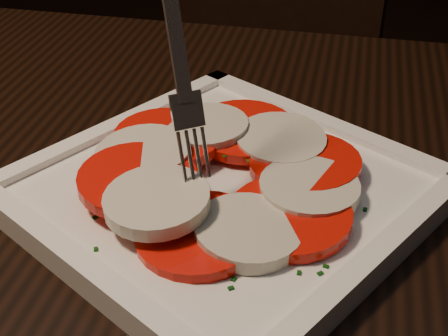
{
  "coord_description": "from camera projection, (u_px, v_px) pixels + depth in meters",
  "views": [
    {
      "loc": [
        0.23,
        -0.53,
        1.02
      ],
      "look_at": [
        0.11,
        -0.19,
        0.78
      ],
      "focal_mm": 50.0,
      "sensor_mm": 36.0,
      "label": 1
    }
  ],
  "objects": [
    {
      "name": "fork",
      "position": [
        171.0,
        29.0,
        0.39
      ],
      "size": [
        0.07,
        0.07,
        0.18
      ],
      "primitive_type": null,
      "rotation": [
        0.0,
        0.0,
        0.73
      ],
      "color": "white",
      "rests_on": "caprese_salad"
    },
    {
      "name": "table",
      "position": [
        79.0,
        332.0,
        0.48
      ],
      "size": [
        1.29,
        0.94,
        0.75
      ],
      "rotation": [
        0.0,
        0.0,
        0.12
      ],
      "color": "black",
      "rests_on": "ground"
    },
    {
      "name": "plate",
      "position": [
        224.0,
        194.0,
        0.45
      ],
      "size": [
        0.34,
        0.34,
        0.01
      ],
      "primitive_type": "cube",
      "rotation": [
        0.0,
        0.0,
        -0.42
      ],
      "color": "white",
      "rests_on": "table"
    },
    {
      "name": "chair",
      "position": [
        257.0,
        60.0,
        1.19
      ],
      "size": [
        0.45,
        0.45,
        0.93
      ],
      "rotation": [
        0.0,
        0.0,
        -0.06
      ],
      "color": "black",
      "rests_on": "ground"
    },
    {
      "name": "caprese_salad",
      "position": [
        224.0,
        173.0,
        0.44
      ],
      "size": [
        0.21,
        0.22,
        0.03
      ],
      "color": "red",
      "rests_on": "plate"
    }
  ]
}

